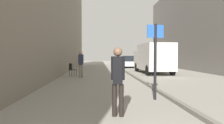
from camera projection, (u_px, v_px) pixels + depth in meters
name	position (u px, v px, depth m)	size (l,w,h in m)	color
ground_plane	(112.00, 78.00, 13.27)	(80.00, 80.00, 0.00)	gray
kerb_strip	(136.00, 77.00, 13.37)	(0.16, 40.00, 0.12)	slate
pedestrian_main_foreground	(118.00, 77.00, 5.02)	(0.34, 0.23, 1.73)	black
pedestrian_mid_block	(81.00, 62.00, 13.68)	(0.36, 0.24, 1.82)	gray
delivery_van	(153.00, 58.00, 16.96)	(2.23, 5.52, 2.44)	silver
parked_car	(129.00, 62.00, 25.41)	(1.95, 4.26, 1.45)	silver
street_sign_post	(155.00, 55.00, 6.93)	(0.60, 0.11, 2.60)	black
cafe_chair_near_window	(72.00, 69.00, 14.54)	(0.61, 0.61, 0.94)	black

